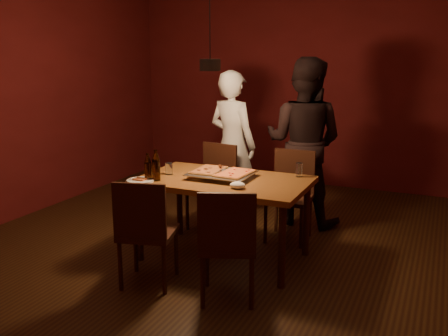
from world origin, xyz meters
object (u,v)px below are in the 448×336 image
at_px(chair_far_right, 291,186).
at_px(plate_slice, 140,180).
at_px(beer_bottle_b, 156,165).
at_px(pizza_tray, 222,175).
at_px(diner_dark, 304,142).
at_px(beer_bottle_a, 148,167).
at_px(pendant_lamp, 210,64).
at_px(chair_far_left, 215,178).
at_px(chair_near_left, 144,224).
at_px(chair_near_right, 228,236).
at_px(dining_table, 224,187).
at_px(diner_white, 232,145).

relative_size(chair_far_right, plate_slice, 2.03).
height_order(beer_bottle_b, plate_slice, beer_bottle_b).
xyz_separation_m(pizza_tray, diner_dark, (0.41, 1.25, 0.13)).
xyz_separation_m(pizza_tray, beer_bottle_a, (-0.55, -0.35, 0.10)).
height_order(beer_bottle_a, pendant_lamp, pendant_lamp).
bearing_deg(chair_far_left, chair_far_right, -172.56).
relative_size(chair_near_left, beer_bottle_a, 2.10).
bearing_deg(chair_near_left, beer_bottle_b, 96.49).
xyz_separation_m(chair_near_left, diner_dark, (0.70, 2.08, 0.37)).
height_order(chair_near_left, chair_near_right, same).
relative_size(chair_far_left, pendant_lamp, 0.44).
bearing_deg(chair_far_left, pendant_lamp, 120.52).
relative_size(dining_table, chair_far_left, 3.09).
distance_m(chair_near_right, beer_bottle_a, 1.12).
distance_m(chair_near_right, pizza_tray, 0.93).
bearing_deg(plate_slice, beer_bottle_a, 56.02).
distance_m(dining_table, diner_white, 1.24).
distance_m(chair_far_right, plate_slice, 1.56).
bearing_deg(diner_white, chair_near_right, 128.35).
xyz_separation_m(plate_slice, pendant_lamp, (0.52, 0.35, 1.00)).
bearing_deg(dining_table, diner_white, 109.71).
xyz_separation_m(chair_far_left, beer_bottle_a, (-0.14, -1.09, 0.34)).
distance_m(plate_slice, diner_white, 1.56).
relative_size(plate_slice, diner_white, 0.14).
relative_size(chair_near_left, pizza_tray, 0.93).
bearing_deg(chair_far_right, diner_white, -26.92).
bearing_deg(beer_bottle_b, dining_table, 29.57).
height_order(chair_far_right, beer_bottle_b, beer_bottle_b).
height_order(chair_near_right, diner_white, diner_white).
bearing_deg(dining_table, pendant_lamp, -163.54).
xyz_separation_m(pizza_tray, diner_white, (-0.38, 1.13, 0.06)).
height_order(chair_far_left, diner_dark, diner_dark).
bearing_deg(diner_white, beer_bottle_b, 101.81).
relative_size(pizza_tray, plate_slice, 2.30).
bearing_deg(beer_bottle_a, dining_table, 28.65).
xyz_separation_m(chair_near_right, diner_dark, (-0.00, 2.05, 0.37)).
bearing_deg(chair_far_left, pizza_tray, 127.05).
bearing_deg(chair_far_left, beer_bottle_a, 90.43).
relative_size(chair_near_left, plate_slice, 2.14).
relative_size(diner_white, diner_dark, 0.92).
bearing_deg(chair_far_right, pizza_tray, 57.84).
xyz_separation_m(dining_table, beer_bottle_b, (-0.52, -0.30, 0.21)).
xyz_separation_m(dining_table, beer_bottle_a, (-0.59, -0.32, 0.20)).
bearing_deg(chair_far_right, plate_slice, 46.74).
distance_m(chair_far_left, chair_near_right, 1.75).
relative_size(beer_bottle_a, diner_white, 0.15).
xyz_separation_m(plate_slice, diner_dark, (1.01, 1.66, 0.15)).
xyz_separation_m(dining_table, plate_slice, (-0.63, -0.39, 0.08)).
relative_size(pizza_tray, beer_bottle_a, 2.25).
bearing_deg(dining_table, beer_bottle_b, -150.43).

